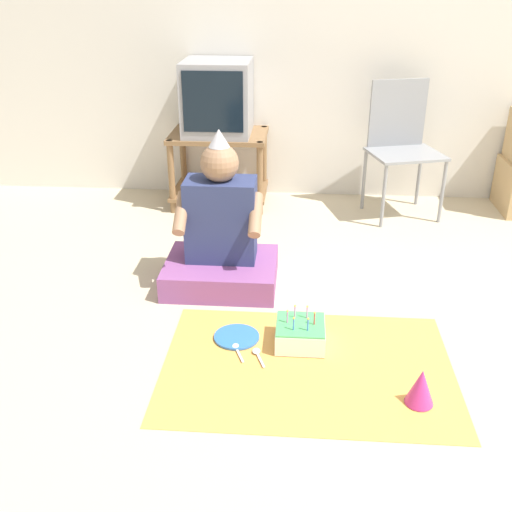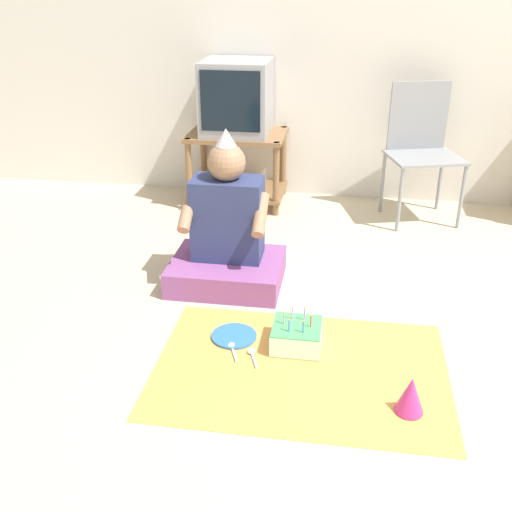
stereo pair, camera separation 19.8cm
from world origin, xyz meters
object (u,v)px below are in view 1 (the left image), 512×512
Objects in this scene: paper_plate at (237,337)px; party_hat_blue at (421,387)px; tv at (218,97)px; folding_chair at (401,139)px; person_seated at (221,239)px; birthday_cake at (300,333)px.

party_hat_blue is at bearing -27.77° from paper_plate.
tv is at bearing 116.13° from party_hat_blue.
tv is at bearing 99.81° from paper_plate.
paper_plate is at bearing -80.19° from tv.
tv is 2.33× the size of paper_plate.
folding_chair is 2.17m from party_hat_blue.
person_seated is 0.62m from paper_plate.
tv is 0.55× the size of folding_chair.
person_seated is 3.99× the size of paper_plate.
tv is at bearing 97.85° from person_seated.
birthday_cake is (0.60, -1.81, -0.70)m from tv.
person_seated is at bearing 104.11° from paper_plate.
person_seated is 0.75m from birthday_cake.
folding_chair is 4.25× the size of paper_plate.
tv is at bearing 108.41° from birthday_cake.
tv reaches higher than person_seated.
paper_plate is (-0.29, 0.02, -0.05)m from birthday_cake.
party_hat_blue is (1.08, -2.19, -0.68)m from tv.
folding_chair is (1.25, -0.07, -0.25)m from tv.
birthday_cake is (0.43, -0.57, -0.20)m from person_seated.
birthday_cake reaches higher than party_hat_blue.
folding_chair is at bearing 69.50° from birthday_cake.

